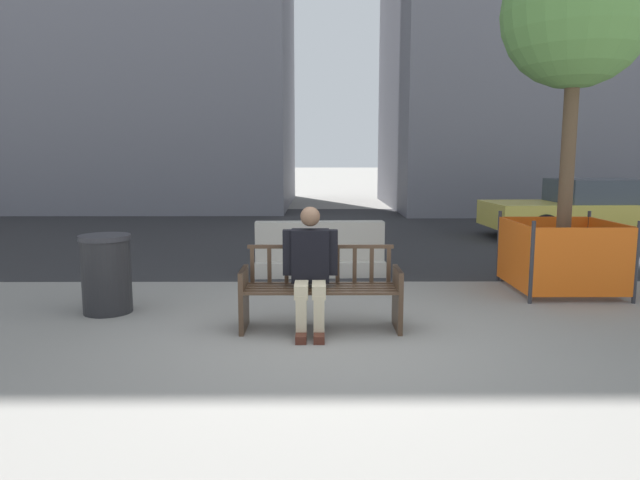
{
  "coord_description": "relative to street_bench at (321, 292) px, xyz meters",
  "views": [
    {
      "loc": [
        -0.14,
        -5.58,
        1.83
      ],
      "look_at": [
        -0.1,
        1.84,
        0.75
      ],
      "focal_mm": 32.0,
      "sensor_mm": 36.0,
      "label": 1
    }
  ],
  "objects": [
    {
      "name": "street_tree",
      "position": [
        3.3,
        1.7,
        3.24
      ],
      "size": [
        1.91,
        1.91,
        4.62
      ],
      "color": "brown",
      "rests_on": "ground"
    },
    {
      "name": "car_taxi_near",
      "position": [
        6.25,
        6.96,
        0.26
      ],
      "size": [
        4.76,
        2.11,
        1.34
      ],
      "color": "#DBC64C",
      "rests_on": "ground"
    },
    {
      "name": "seated_person",
      "position": [
        -0.11,
        -0.06,
        0.29
      ],
      "size": [
        0.58,
        0.72,
        1.31
      ],
      "color": "black",
      "rests_on": "ground"
    },
    {
      "name": "street_asphalt",
      "position": [
        0.1,
        8.34,
        -0.39
      ],
      "size": [
        120.0,
        12.0,
        0.01
      ],
      "primitive_type": "cube",
      "color": "#28282B",
      "rests_on": "ground"
    },
    {
      "name": "street_bench",
      "position": [
        0.0,
        0.0,
        0.0
      ],
      "size": [
        1.69,
        0.53,
        0.88
      ],
      "color": "#473323",
      "rests_on": "ground"
    },
    {
      "name": "construction_fence",
      "position": [
        3.3,
        1.7,
        0.13
      ],
      "size": [
        1.36,
        1.36,
        1.05
      ],
      "color": "#2D2D33",
      "rests_on": "ground"
    },
    {
      "name": "ground_plane",
      "position": [
        0.1,
        -0.36,
        -0.4
      ],
      "size": [
        200.0,
        200.0,
        0.0
      ],
      "primitive_type": "plane",
      "color": "gray"
    },
    {
      "name": "jersey_barrier_centre",
      "position": [
        0.0,
        2.86,
        -0.06
      ],
      "size": [
        2.03,
        0.77,
        0.84
      ],
      "color": "#ADA89E",
      "rests_on": "ground"
    },
    {
      "name": "trash_bin",
      "position": [
        -2.53,
        0.66,
        0.07
      ],
      "size": [
        0.59,
        0.59,
        0.93
      ],
      "color": "#232326",
      "rests_on": "ground"
    }
  ]
}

